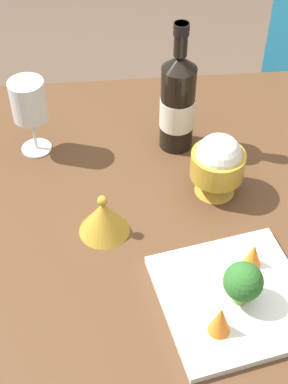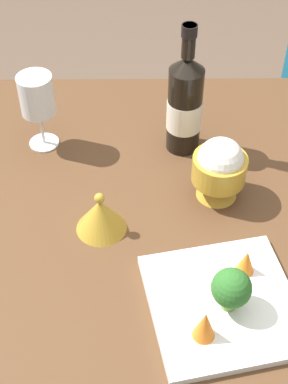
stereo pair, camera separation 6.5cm
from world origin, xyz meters
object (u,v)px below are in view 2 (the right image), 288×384
(rice_bowl_lid, at_px, (101,215))
(serving_plate, at_px, (223,304))
(wine_bottle, at_px, (185,104))
(rice_bowl, at_px, (219,168))
(wine_glass, at_px, (37,97))
(carrot_garnish_right, at_px, (246,262))
(broccoli_floret, at_px, (231,289))
(carrot_garnish_left, at_px, (205,325))

(rice_bowl_lid, bearing_deg, serving_plate, -130.17)
(wine_bottle, distance_m, rice_bowl, 0.17)
(wine_glass, bearing_deg, carrot_garnish_right, -132.98)
(wine_bottle, relative_size, rice_bowl, 2.12)
(wine_glass, bearing_deg, serving_plate, -140.83)
(broccoli_floret, distance_m, carrot_garnish_right, 0.09)
(wine_glass, xyz_separation_m, carrot_garnish_right, (-0.38, -0.41, -0.09))
(serving_plate, relative_size, carrot_garnish_left, 4.79)
(wine_bottle, bearing_deg, serving_plate, -174.08)
(wine_glass, distance_m, carrot_garnish_right, 0.56)
(rice_bowl, xyz_separation_m, broccoli_floret, (-0.28, 0.01, -0.01))
(rice_bowl, height_order, rice_bowl_lid, rice_bowl)
(broccoli_floret, height_order, carrot_garnish_right, broccoli_floret)
(wine_bottle, bearing_deg, carrot_garnish_right, -166.26)
(wine_bottle, relative_size, rice_bowl_lid, 3.01)
(wine_glass, bearing_deg, broccoli_floret, -140.87)
(rice_bowl, distance_m, serving_plate, 0.28)
(wine_glass, height_order, carrot_garnish_left, wine_glass)
(rice_bowl_lid, height_order, carrot_garnish_left, rice_bowl_lid)
(wine_glass, xyz_separation_m, serving_plate, (-0.44, -0.36, -0.12))
(wine_bottle, bearing_deg, rice_bowl, -158.67)
(wine_bottle, distance_m, wine_glass, 0.32)
(rice_bowl, relative_size, serving_plate, 0.48)
(wine_bottle, distance_m, carrot_garnish_left, 0.50)
(wine_bottle, xyz_separation_m, carrot_garnish_right, (-0.37, -0.09, -0.07))
(serving_plate, xyz_separation_m, broccoli_floret, (-0.01, -0.01, 0.06))
(carrot_garnish_right, bearing_deg, wine_bottle, 13.74)
(wine_glass, bearing_deg, wine_bottle, -92.08)
(carrot_garnish_left, bearing_deg, broccoli_floret, -40.21)
(carrot_garnish_left, bearing_deg, wine_bottle, 0.56)
(carrot_garnish_left, relative_size, carrot_garnish_right, 1.20)
(wine_glass, height_order, rice_bowl, wine_glass)
(rice_bowl_lid, height_order, broccoli_floret, broccoli_floret)
(serving_plate, height_order, carrot_garnish_left, carrot_garnish_left)
(rice_bowl_lid, distance_m, carrot_garnish_right, 0.29)
(wine_bottle, relative_size, serving_plate, 1.02)
(carrot_garnish_left, bearing_deg, wine_glass, 32.29)
(serving_plate, height_order, broccoli_floret, broccoli_floret)
(wine_bottle, bearing_deg, wine_glass, 87.92)
(broccoli_floret, bearing_deg, rice_bowl, -1.94)
(carrot_garnish_left, bearing_deg, carrot_garnish_right, -33.18)
(rice_bowl, distance_m, broccoli_floret, 0.28)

